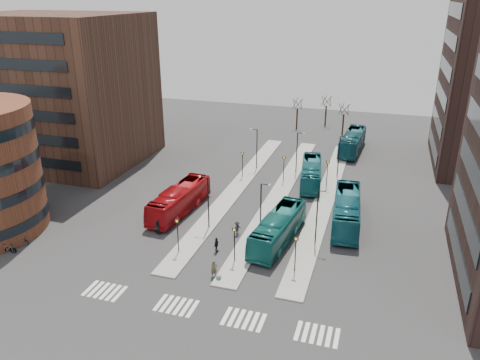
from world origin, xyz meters
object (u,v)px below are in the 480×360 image
(suitcase, at_px, (219,278))
(red_bus, at_px, (180,200))
(traveller, at_px, (214,269))
(teal_bus_c, at_px, (347,210))
(commuter_b, at_px, (216,245))
(commuter_a, at_px, (158,227))
(commuter_c, at_px, (237,228))
(teal_bus_a, at_px, (278,228))
(teal_bus_b, at_px, (311,173))
(bicycle_far, at_px, (22,240))
(bicycle_near, at_px, (9,249))
(bicycle_mid, at_px, (8,249))
(teal_bus_d, at_px, (352,142))

(suitcase, relative_size, red_bus, 0.04)
(suitcase, bearing_deg, traveller, 141.57)
(teal_bus_c, distance_m, commuter_b, 15.90)
(commuter_a, bearing_deg, suitcase, 151.58)
(traveller, bearing_deg, commuter_c, 54.94)
(teal_bus_a, relative_size, commuter_c, 7.45)
(teal_bus_a, xyz_separation_m, teal_bus_b, (0.61, 17.33, -0.05))
(bicycle_far, bearing_deg, traveller, -87.20)
(suitcase, bearing_deg, teal_bus_a, 65.58)
(red_bus, height_order, commuter_c, red_bus)
(bicycle_near, bearing_deg, red_bus, -51.53)
(commuter_b, bearing_deg, red_bus, 49.31)
(teal_bus_b, relative_size, bicycle_near, 6.61)
(commuter_b, xyz_separation_m, bicycle_mid, (-20.20, -6.66, -0.30))
(teal_bus_b, height_order, bicycle_mid, teal_bus_b)
(traveller, distance_m, commuter_b, 4.53)
(red_bus, relative_size, traveller, 6.90)
(bicycle_near, distance_m, bicycle_mid, 0.13)
(suitcase, xyz_separation_m, bicycle_far, (-22.17, 0.13, 0.20))
(teal_bus_c, height_order, traveller, teal_bus_c)
(commuter_b, height_order, commuter_c, commuter_b)
(red_bus, bearing_deg, commuter_c, -17.06)
(traveller, height_order, commuter_b, traveller)
(suitcase, height_order, teal_bus_d, teal_bus_d)
(commuter_b, distance_m, bicycle_mid, 21.27)
(teal_bus_d, height_order, commuter_a, teal_bus_d)
(suitcase, height_order, teal_bus_b, teal_bus_b)
(commuter_c, bearing_deg, teal_bus_b, -156.95)
(suitcase, height_order, teal_bus_a, teal_bus_a)
(teal_bus_a, relative_size, traveller, 6.77)
(commuter_b, xyz_separation_m, commuter_c, (0.86, 4.19, -0.03))
(suitcase, relative_size, teal_bus_a, 0.04)
(teal_bus_d, height_order, commuter_c, teal_bus_d)
(teal_bus_b, xyz_separation_m, teal_bus_c, (5.88, -10.92, 0.15))
(commuter_c, relative_size, bicycle_near, 0.92)
(commuter_a, relative_size, commuter_c, 1.09)
(teal_bus_a, bearing_deg, bicycle_far, -154.49)
(red_bus, bearing_deg, traveller, -48.82)
(teal_bus_b, bearing_deg, traveller, -108.56)
(commuter_c, distance_m, bicycle_mid, 23.69)
(suitcase, distance_m, traveller, 0.98)
(suitcase, relative_size, teal_bus_c, 0.04)
(teal_bus_d, xyz_separation_m, bicycle_near, (-30.53, -44.02, -1.25))
(red_bus, xyz_separation_m, bicycle_far, (-12.75, -12.12, -1.18))
(red_bus, xyz_separation_m, commuter_c, (8.31, -3.28, -0.86))
(suitcase, height_order, commuter_c, commuter_c)
(teal_bus_d, xyz_separation_m, bicycle_mid, (-30.53, -44.13, -1.18))
(teal_bus_a, height_order, traveller, teal_bus_a)
(teal_bus_d, height_order, bicycle_far, teal_bus_d)
(red_bus, xyz_separation_m, commuter_a, (-0.03, -5.78, -0.79))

